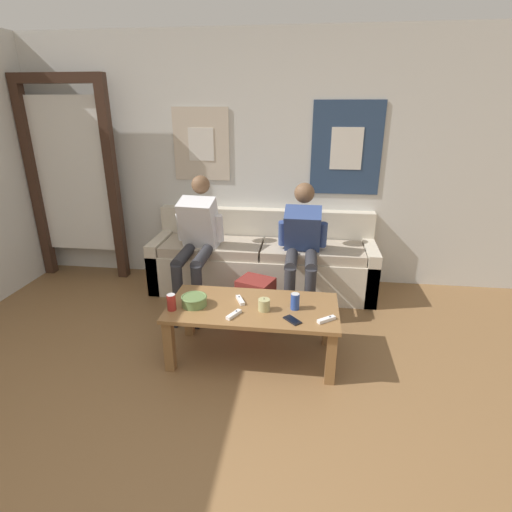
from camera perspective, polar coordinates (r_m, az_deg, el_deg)
name	(u,v)px	position (r m, az deg, el deg)	size (l,w,h in m)	color
ground_plane	(156,496)	(2.41, -14.05, -30.35)	(18.00, 18.00, 0.00)	brown
wall_back	(243,163)	(4.33, -1.85, 13.13)	(10.00, 0.07, 2.55)	silver
door_frame	(72,170)	(4.78, -24.85, 11.06)	(1.00, 0.10, 2.15)	#382319
couch	(263,262)	(4.21, 0.97, -0.93)	(2.30, 0.68, 0.81)	beige
coffee_table	(253,314)	(3.05, -0.47, -8.34)	(1.28, 0.61, 0.44)	olive
person_seated_adult	(197,237)	(3.88, -8.48, 2.65)	(0.47, 0.91, 1.21)	#2D2D33
person_seated_teen	(302,242)	(3.77, 6.60, 1.94)	(0.47, 0.91, 1.16)	#2D2D33
backpack	(255,300)	(3.66, -0.13, -6.33)	(0.37, 0.35, 0.39)	maroon
ceramic_bowl	(194,300)	(3.05, -8.82, -6.25)	(0.19, 0.19, 0.08)	#607F47
pillar_candle	(264,305)	(2.94, 1.16, -6.99)	(0.09, 0.09, 0.10)	tan
drink_can_blue	(295,301)	(2.97, 5.60, -6.46)	(0.07, 0.07, 0.12)	#28479E
drink_can_red	(171,302)	(3.01, -11.99, -6.47)	(0.07, 0.07, 0.12)	maroon
game_controller_near_left	(326,319)	(2.86, 10.02, -8.92)	(0.14, 0.11, 0.03)	white
game_controller_near_right	(234,314)	(2.89, -3.20, -8.34)	(0.10, 0.14, 0.03)	white
game_controller_far_center	(240,300)	(3.08, -2.27, -6.32)	(0.09, 0.14, 0.03)	white
cell_phone	(292,320)	(2.84, 5.21, -9.10)	(0.14, 0.14, 0.01)	black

